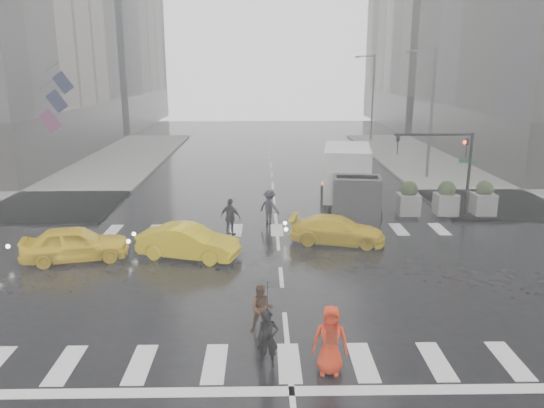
{
  "coord_description": "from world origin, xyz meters",
  "views": [
    {
      "loc": [
        -0.7,
        -18.73,
        7.74
      ],
      "look_at": [
        -0.31,
        2.0,
        2.35
      ],
      "focal_mm": 35.0,
      "sensor_mm": 36.0,
      "label": 1
    }
  ],
  "objects_px": {
    "pedestrian_brown": "(262,309)",
    "box_truck": "(349,179)",
    "pedestrian_orange": "(330,340)",
    "taxi_front": "(75,243)",
    "taxi_mid": "(188,242)",
    "traffic_signal_pole": "(451,158)"
  },
  "relations": [
    {
      "from": "traffic_signal_pole",
      "to": "pedestrian_orange",
      "type": "xyz_separation_m",
      "value": [
        -7.98,
        -14.49,
        -2.28
      ]
    },
    {
      "from": "pedestrian_brown",
      "to": "box_truck",
      "type": "relative_size",
      "value": 0.22
    },
    {
      "from": "traffic_signal_pole",
      "to": "box_truck",
      "type": "distance_m",
      "value": 5.33
    },
    {
      "from": "pedestrian_brown",
      "to": "pedestrian_orange",
      "type": "height_order",
      "value": "pedestrian_orange"
    },
    {
      "from": "box_truck",
      "to": "pedestrian_brown",
      "type": "bearing_deg",
      "value": -101.08
    },
    {
      "from": "traffic_signal_pole",
      "to": "pedestrian_orange",
      "type": "bearing_deg",
      "value": -118.84
    },
    {
      "from": "pedestrian_orange",
      "to": "taxi_front",
      "type": "height_order",
      "value": "pedestrian_orange"
    },
    {
      "from": "pedestrian_orange",
      "to": "taxi_mid",
      "type": "relative_size",
      "value": 0.44
    },
    {
      "from": "taxi_front",
      "to": "taxi_mid",
      "type": "distance_m",
      "value": 4.6
    },
    {
      "from": "pedestrian_orange",
      "to": "box_truck",
      "type": "distance_m",
      "value": 16.07
    },
    {
      "from": "taxi_front",
      "to": "box_truck",
      "type": "bearing_deg",
      "value": -72.29
    },
    {
      "from": "taxi_mid",
      "to": "pedestrian_brown",
      "type": "bearing_deg",
      "value": -138.06
    },
    {
      "from": "pedestrian_brown",
      "to": "taxi_mid",
      "type": "relative_size",
      "value": 0.35
    },
    {
      "from": "pedestrian_brown",
      "to": "box_truck",
      "type": "xyz_separation_m",
      "value": [
        4.75,
        13.49,
        1.12
      ]
    },
    {
      "from": "taxi_front",
      "to": "taxi_mid",
      "type": "relative_size",
      "value": 1.01
    },
    {
      "from": "traffic_signal_pole",
      "to": "taxi_front",
      "type": "relative_size",
      "value": 1.06
    },
    {
      "from": "pedestrian_brown",
      "to": "box_truck",
      "type": "bearing_deg",
      "value": 69.97
    },
    {
      "from": "box_truck",
      "to": "taxi_mid",
      "type": "bearing_deg",
      "value": -129.36
    },
    {
      "from": "taxi_front",
      "to": "pedestrian_orange",
      "type": "bearing_deg",
      "value": -144.77
    },
    {
      "from": "pedestrian_brown",
      "to": "traffic_signal_pole",
      "type": "bearing_deg",
      "value": 50.77
    },
    {
      "from": "pedestrian_brown",
      "to": "pedestrian_orange",
      "type": "relative_size",
      "value": 0.79
    },
    {
      "from": "pedestrian_orange",
      "to": "taxi_front",
      "type": "xyz_separation_m",
      "value": [
        -9.41,
        8.48,
        -0.22
      ]
    }
  ]
}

